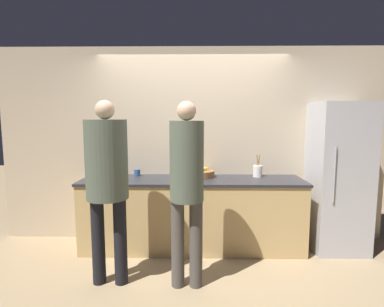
# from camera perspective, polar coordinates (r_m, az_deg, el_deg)

# --- Properties ---
(ground_plane) EXTENTS (14.00, 14.00, 0.00)m
(ground_plane) POSITION_cam_1_polar(r_m,az_deg,el_deg) (3.74, -0.04, -19.72)
(ground_plane) COLOR #9E8460
(wall_back) EXTENTS (5.20, 0.06, 2.60)m
(wall_back) POSITION_cam_1_polar(r_m,az_deg,el_deg) (4.08, 0.12, 1.57)
(wall_back) COLOR #C6B293
(wall_back) RESTS_ON ground_plane
(counter) EXTENTS (2.79, 0.69, 0.90)m
(counter) POSITION_cam_1_polar(r_m,az_deg,el_deg) (3.92, 0.05, -11.29)
(counter) COLOR tan
(counter) RESTS_ON ground_plane
(refrigerator) EXTENTS (0.64, 0.64, 1.86)m
(refrigerator) POSITION_cam_1_polar(r_m,az_deg,el_deg) (4.20, 26.04, -4.05)
(refrigerator) COLOR #B7B7BC
(refrigerator) RESTS_ON ground_plane
(person_left) EXTENTS (0.41, 0.41, 1.84)m
(person_left) POSITION_cam_1_polar(r_m,az_deg,el_deg) (3.04, -15.89, -3.57)
(person_left) COLOR black
(person_left) RESTS_ON ground_plane
(person_center) EXTENTS (0.33, 0.33, 1.83)m
(person_center) POSITION_cam_1_polar(r_m,az_deg,el_deg) (2.89, -1.02, -5.05)
(person_center) COLOR #4C4742
(person_center) RESTS_ON ground_plane
(fruit_bowl) EXTENTS (0.37, 0.37, 0.13)m
(fruit_bowl) POSITION_cam_1_polar(r_m,az_deg,el_deg) (3.92, 1.58, -3.84)
(fruit_bowl) COLOR brown
(fruit_bowl) RESTS_ON counter
(utensil_crock) EXTENTS (0.12, 0.12, 0.30)m
(utensil_crock) POSITION_cam_1_polar(r_m,az_deg,el_deg) (4.01, 12.40, -3.24)
(utensil_crock) COLOR silver
(utensil_crock) RESTS_ON counter
(bottle_dark) EXTENTS (0.06, 0.06, 0.19)m
(bottle_dark) POSITION_cam_1_polar(r_m,az_deg,el_deg) (4.06, -18.63, -3.38)
(bottle_dark) COLOR #333338
(bottle_dark) RESTS_ON counter
(cup_blue) EXTENTS (0.08, 0.08, 0.09)m
(cup_blue) POSITION_cam_1_polar(r_m,az_deg,el_deg) (4.05, -10.41, -3.60)
(cup_blue) COLOR #335184
(cup_blue) RESTS_ON counter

